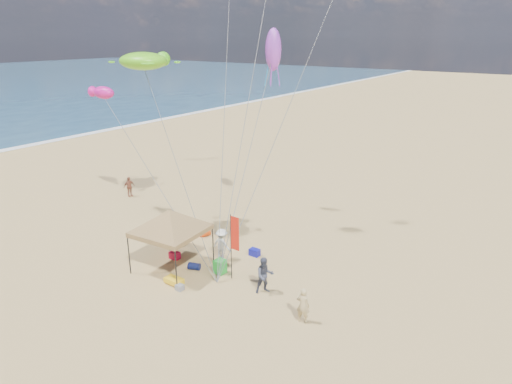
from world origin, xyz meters
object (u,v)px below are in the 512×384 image
person_near_b (265,275)px  person_near_c (222,244)px  feather_flag (234,237)px  cooler_blue (255,252)px  cooler_red (175,255)px  beach_cart (174,281)px  chair_green (220,266)px  person_far_a (129,187)px  person_near_a (303,305)px  chair_yellow (176,239)px  canopy_tent (169,212)px

person_near_b → person_near_c: (-3.64, 1.39, -0.01)m
feather_flag → cooler_blue: feather_flag is taller
cooler_red → beach_cart: cooler_red is taller
chair_green → person_far_a: size_ratio=0.47×
cooler_blue → person_far_a: person_far_a is taller
chair_green → person_near_a: 5.50m
person_near_c → chair_yellow: bearing=3.5°
cooler_red → chair_green: bearing=4.1°
chair_yellow → person_near_c: 3.25m
cooler_blue → person_near_a: 6.26m
feather_flag → cooler_red: 4.40m
cooler_blue → person_near_b: person_near_b is taller
cooler_red → cooler_blue: size_ratio=1.00×
person_near_a → person_near_c: person_near_c is taller
cooler_blue → canopy_tent: bearing=-126.2°
canopy_tent → feather_flag: canopy_tent is taller
person_near_b → person_far_a: size_ratio=1.17×
cooler_blue → person_near_b: (2.49, -2.72, 0.68)m
person_near_a → person_near_b: size_ratio=0.89×
cooler_red → cooler_blue: same height
beach_cart → person_far_a: bearing=148.6°
beach_cart → person_near_c: size_ratio=0.52×
person_near_b → chair_yellow: bearing=120.7°
canopy_tent → chair_green: size_ratio=8.46×
person_near_a → person_far_a: 18.92m
cooler_blue → chair_green: (-0.32, -2.51, 0.16)m
beach_cart → person_near_b: size_ratio=0.52×
canopy_tent → chair_yellow: size_ratio=8.46×
feather_flag → beach_cart: bearing=-135.5°
cooler_blue → person_near_b: 3.75m
cooler_blue → beach_cart: cooler_blue is taller
person_near_b → person_far_a: 16.20m
person_near_a → person_near_c: 6.62m
cooler_red → person_far_a: 10.92m
chair_green → chair_yellow: same height
beach_cart → person_near_b: person_near_b is taller
beach_cart → canopy_tent: bearing=136.7°
canopy_tent → person_near_a: 7.94m
person_near_b → person_near_c: person_near_b is taller
feather_flag → beach_cart: size_ratio=3.72×
person_far_a → canopy_tent: bearing=-110.5°
feather_flag → chair_yellow: 5.47m
cooler_red → feather_flag: bearing=1.7°
person_near_c → cooler_blue: bearing=-129.7°
cooler_blue → person_near_a: (5.03, -3.68, 0.59)m
beach_cart → chair_yellow: bearing=133.1°
chair_yellow → person_far_a: 9.36m
cooler_red → beach_cart: bearing=-45.8°
feather_flag → cooler_blue: (-0.65, 2.60, -2.03)m
feather_flag → person_near_b: size_ratio=1.92×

